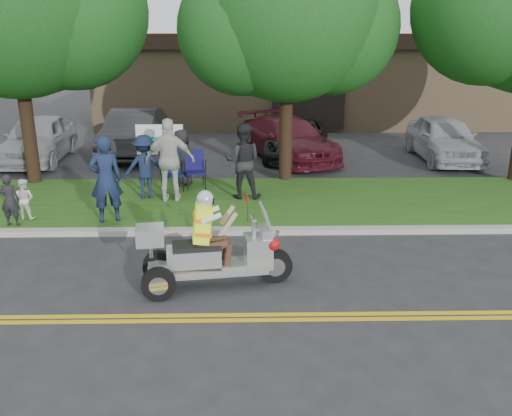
{
  "coord_description": "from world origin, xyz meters",
  "views": [
    {
      "loc": [
        -0.61,
        -7.71,
        4.09
      ],
      "look_at": [
        -0.43,
        2.0,
        0.92
      ],
      "focal_mm": 38.0,
      "sensor_mm": 36.0,
      "label": 1
    }
  ],
  "objects_px": {
    "spectator_adult_mid": "(243,161)",
    "parked_car_mid": "(297,139)",
    "parked_car_far_left": "(38,139)",
    "parked_car_left": "(134,133)",
    "parked_car_right": "(288,139)",
    "parked_car_far_right": "(444,138)",
    "spectator_adult_left": "(106,179)",
    "spectator_adult_right": "(170,160)",
    "trike_scooter": "(209,254)",
    "lawn_chair_b": "(171,169)",
    "lawn_chair_a": "(195,166)"
  },
  "relations": [
    {
      "from": "spectator_adult_mid",
      "to": "parked_car_mid",
      "type": "xyz_separation_m",
      "value": [
        1.82,
        4.94,
        -0.41
      ]
    },
    {
      "from": "parked_car_far_left",
      "to": "parked_car_left",
      "type": "bearing_deg",
      "value": 15.29
    },
    {
      "from": "parked_car_right",
      "to": "parked_car_far_right",
      "type": "distance_m",
      "value": 5.15
    },
    {
      "from": "spectator_adult_left",
      "to": "parked_car_left",
      "type": "bearing_deg",
      "value": -101.72
    },
    {
      "from": "parked_car_mid",
      "to": "spectator_adult_right",
      "type": "bearing_deg",
      "value": -117.81
    },
    {
      "from": "trike_scooter",
      "to": "spectator_adult_mid",
      "type": "bearing_deg",
      "value": 75.44
    },
    {
      "from": "spectator_adult_mid",
      "to": "parked_car_far_left",
      "type": "height_order",
      "value": "spectator_adult_mid"
    },
    {
      "from": "lawn_chair_b",
      "to": "spectator_adult_right",
      "type": "bearing_deg",
      "value": -103.06
    },
    {
      "from": "spectator_adult_left",
      "to": "parked_car_right",
      "type": "relative_size",
      "value": 0.4
    },
    {
      "from": "lawn_chair_a",
      "to": "spectator_adult_left",
      "type": "bearing_deg",
      "value": -133.52
    },
    {
      "from": "lawn_chair_b",
      "to": "parked_car_left",
      "type": "relative_size",
      "value": 0.22
    },
    {
      "from": "spectator_adult_left",
      "to": "parked_car_mid",
      "type": "distance_m",
      "value": 8.21
    },
    {
      "from": "lawn_chair_b",
      "to": "parked_car_far_left",
      "type": "relative_size",
      "value": 0.23
    },
    {
      "from": "trike_scooter",
      "to": "lawn_chair_a",
      "type": "relative_size",
      "value": 2.58
    },
    {
      "from": "lawn_chair_a",
      "to": "parked_car_right",
      "type": "relative_size",
      "value": 0.21
    },
    {
      "from": "lawn_chair_b",
      "to": "spectator_adult_left",
      "type": "distance_m",
      "value": 2.71
    },
    {
      "from": "trike_scooter",
      "to": "parked_car_right",
      "type": "xyz_separation_m",
      "value": [
        2.03,
        9.55,
        0.1
      ]
    },
    {
      "from": "spectator_adult_right",
      "to": "parked_car_right",
      "type": "height_order",
      "value": "spectator_adult_right"
    },
    {
      "from": "spectator_adult_left",
      "to": "spectator_adult_mid",
      "type": "distance_m",
      "value": 3.42
    },
    {
      "from": "parked_car_far_left",
      "to": "parked_car_far_right",
      "type": "bearing_deg",
      "value": -3.63
    },
    {
      "from": "spectator_adult_left",
      "to": "spectator_adult_right",
      "type": "bearing_deg",
      "value": -146.4
    },
    {
      "from": "spectator_adult_right",
      "to": "parked_car_mid",
      "type": "xyz_separation_m",
      "value": [
        3.58,
        5.16,
        -0.49
      ]
    },
    {
      "from": "trike_scooter",
      "to": "spectator_adult_left",
      "type": "height_order",
      "value": "spectator_adult_left"
    },
    {
      "from": "parked_car_left",
      "to": "spectator_adult_mid",
      "type": "bearing_deg",
      "value": -54.75
    },
    {
      "from": "lawn_chair_a",
      "to": "spectator_adult_mid",
      "type": "xyz_separation_m",
      "value": [
        1.29,
        -1.0,
        0.37
      ]
    },
    {
      "from": "spectator_adult_right",
      "to": "parked_car_far_right",
      "type": "bearing_deg",
      "value": -150.19
    },
    {
      "from": "spectator_adult_right",
      "to": "parked_car_mid",
      "type": "bearing_deg",
      "value": -124.36
    },
    {
      "from": "parked_car_far_left",
      "to": "spectator_adult_mid",
      "type": "bearing_deg",
      "value": -37.63
    },
    {
      "from": "spectator_adult_right",
      "to": "parked_car_right",
      "type": "relative_size",
      "value": 0.43
    },
    {
      "from": "trike_scooter",
      "to": "lawn_chair_b",
      "type": "xyz_separation_m",
      "value": [
        -1.34,
        5.52,
        0.09
      ]
    },
    {
      "from": "lawn_chair_a",
      "to": "parked_car_far_left",
      "type": "height_order",
      "value": "parked_car_far_left"
    },
    {
      "from": "lawn_chair_b",
      "to": "spectator_adult_left",
      "type": "bearing_deg",
      "value": -133.99
    },
    {
      "from": "trike_scooter",
      "to": "parked_car_far_left",
      "type": "distance_m",
      "value": 11.23
    },
    {
      "from": "lawn_chair_a",
      "to": "parked_car_far_left",
      "type": "bearing_deg",
      "value": 134.29
    },
    {
      "from": "parked_car_far_left",
      "to": "parked_car_right",
      "type": "distance_m",
      "value": 8.21
    },
    {
      "from": "lawn_chair_a",
      "to": "trike_scooter",
      "type": "bearing_deg",
      "value": -95.0
    },
    {
      "from": "spectator_adult_mid",
      "to": "parked_car_left",
      "type": "distance_m",
      "value": 6.74
    },
    {
      "from": "parked_car_far_right",
      "to": "parked_car_mid",
      "type": "bearing_deg",
      "value": 176.79
    },
    {
      "from": "spectator_adult_left",
      "to": "parked_car_right",
      "type": "distance_m",
      "value": 7.87
    },
    {
      "from": "trike_scooter",
      "to": "parked_car_mid",
      "type": "relative_size",
      "value": 0.57
    },
    {
      "from": "parked_car_far_left",
      "to": "lawn_chair_b",
      "type": "bearing_deg",
      "value": -41.96
    },
    {
      "from": "parked_car_left",
      "to": "parked_car_far_right",
      "type": "xyz_separation_m",
      "value": [
        10.43,
        -1.05,
        -0.03
      ]
    },
    {
      "from": "lawn_chair_a",
      "to": "parked_car_left",
      "type": "height_order",
      "value": "parked_car_left"
    },
    {
      "from": "spectator_adult_left",
      "to": "parked_car_right",
      "type": "xyz_separation_m",
      "value": [
        4.44,
        6.48,
        -0.36
      ]
    },
    {
      "from": "lawn_chair_a",
      "to": "parked_car_far_left",
      "type": "xyz_separation_m",
      "value": [
        -5.43,
        3.58,
        0.08
      ]
    },
    {
      "from": "lawn_chair_b",
      "to": "parked_car_left",
      "type": "height_order",
      "value": "parked_car_left"
    },
    {
      "from": "lawn_chair_a",
      "to": "parked_car_right",
      "type": "xyz_separation_m",
      "value": [
        2.78,
        3.74,
        0.02
      ]
    },
    {
      "from": "lawn_chair_b",
      "to": "parked_car_left",
      "type": "bearing_deg",
      "value": 90.76
    },
    {
      "from": "lawn_chair_a",
      "to": "parked_car_left",
      "type": "distance_m",
      "value": 5.21
    },
    {
      "from": "spectator_adult_mid",
      "to": "lawn_chair_a",
      "type": "bearing_deg",
      "value": -33.19
    }
  ]
}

